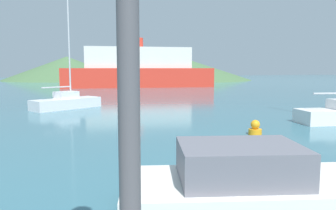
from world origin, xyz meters
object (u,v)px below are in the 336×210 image
sailboat_middle (66,101)px  ferry_distant (138,70)px  buoy_marker (255,129)px  motorboat_near (293,190)px

sailboat_middle → ferry_distant: bearing=35.0°
ferry_distant → buoy_marker: size_ratio=36.05×
motorboat_near → sailboat_middle: bearing=116.7°
ferry_distant → buoy_marker: ferry_distant is taller
ferry_distant → motorboat_near: bearing=-91.7°
buoy_marker → motorboat_near: bearing=-120.1°
sailboat_middle → ferry_distant: (13.15, 26.96, 2.28)m
motorboat_near → buoy_marker: bearing=77.2°
ferry_distant → buoy_marker: bearing=-88.1°
motorboat_near → buoy_marker: motorboat_near is taller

